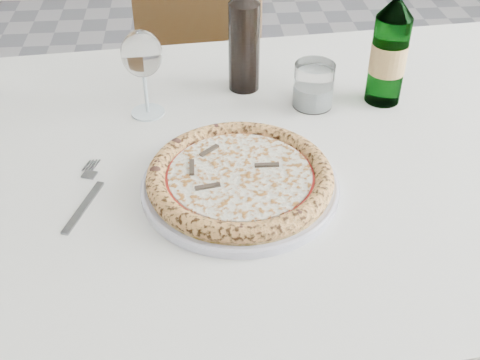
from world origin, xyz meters
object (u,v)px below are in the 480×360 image
at_px(beer_bottle, 390,50).
at_px(wine_bottle, 244,38).
at_px(chair_far, 192,73).
at_px(dining_table, 235,190).
at_px(wine_glass, 142,56).
at_px(tumbler, 313,88).
at_px(plate, 240,185).
at_px(pizza, 240,177).

distance_m(beer_bottle, wine_bottle, 0.28).
relative_size(chair_far, wine_bottle, 3.60).
height_order(dining_table, wine_bottle, wine_bottle).
distance_m(wine_glass, tumbler, 0.34).
bearing_deg(chair_far, plate, -85.43).
height_order(beer_bottle, wine_bottle, beer_bottle).
relative_size(dining_table, pizza, 5.54).
distance_m(pizza, tumbler, 0.31).
height_order(pizza, wine_bottle, wine_bottle).
relative_size(beer_bottle, wine_bottle, 1.05).
height_order(pizza, beer_bottle, beer_bottle).
distance_m(pizza, beer_bottle, 0.42).
bearing_deg(wine_glass, chair_far, 81.38).
distance_m(dining_table, wine_glass, 0.30).
bearing_deg(chair_far, dining_table, -84.82).
bearing_deg(pizza, wine_bottle, 83.57).
bearing_deg(tumbler, pizza, -122.95).
distance_m(dining_table, wine_bottle, 0.31).
relative_size(plate, wine_bottle, 1.25).
xyz_separation_m(dining_table, tumbler, (0.17, 0.16, 0.12)).
relative_size(wine_glass, beer_bottle, 0.63).
bearing_deg(plate, beer_bottle, 40.55).
bearing_deg(plate, pizza, 160.64).
xyz_separation_m(tumbler, wine_bottle, (-0.13, 0.08, 0.07)).
bearing_deg(plate, wine_glass, 121.75).
bearing_deg(pizza, wine_glass, 121.75).
relative_size(dining_table, wine_glass, 9.82).
bearing_deg(wine_bottle, plate, -96.43).
relative_size(chair_far, pizza, 3.08).
bearing_deg(wine_glass, plate, -58.25).
distance_m(chair_far, pizza, 0.89).
bearing_deg(pizza, plate, -19.36).
height_order(wine_glass, wine_bottle, wine_bottle).
xyz_separation_m(wine_glass, tumbler, (0.32, 0.00, -0.08)).
xyz_separation_m(wine_glass, beer_bottle, (0.47, 0.01, -0.01)).
relative_size(plate, tumbler, 3.64).
bearing_deg(wine_glass, tumbler, 0.55).
distance_m(chair_far, beer_bottle, 0.77).
distance_m(dining_table, pizza, 0.15).
relative_size(plate, pizza, 1.07).
relative_size(chair_far, beer_bottle, 3.43).
distance_m(pizza, wine_bottle, 0.35).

